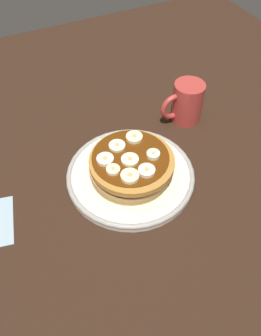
% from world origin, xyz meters
% --- Properties ---
extents(ground_plane, '(1.40, 1.40, 0.03)m').
position_xyz_m(ground_plane, '(0.00, 0.00, -0.01)').
color(ground_plane, black).
extents(plate, '(0.26, 0.26, 0.02)m').
position_xyz_m(plate, '(0.00, 0.00, 0.01)').
color(plate, silver).
rests_on(plate, ground_plane).
extents(pancake_stack, '(0.17, 0.18, 0.05)m').
position_xyz_m(pancake_stack, '(-0.00, 0.00, 0.04)').
color(pancake_stack, '#AD833A').
rests_on(pancake_stack, plate).
extents(banana_slice_0, '(0.03, 0.03, 0.01)m').
position_xyz_m(banana_slice_0, '(0.01, 0.01, 0.07)').
color(banana_slice_0, '#EEEBBD').
rests_on(banana_slice_0, pancake_stack).
extents(banana_slice_1, '(0.03, 0.03, 0.01)m').
position_xyz_m(banana_slice_1, '(0.02, 0.05, 0.07)').
color(banana_slice_1, '#F1F2B5').
rests_on(banana_slice_1, pancake_stack).
extents(banana_slice_2, '(0.03, 0.03, 0.01)m').
position_xyz_m(banana_slice_2, '(0.04, 0.02, 0.07)').
color(banana_slice_2, '#F3EBB4').
rests_on(banana_slice_2, pancake_stack).
extents(banana_slice_3, '(0.03, 0.03, 0.01)m').
position_xyz_m(banana_slice_3, '(0.01, -0.04, 0.07)').
color(banana_slice_3, '#F1E8BF').
rests_on(banana_slice_3, pancake_stack).
extents(banana_slice_4, '(0.03, 0.03, 0.01)m').
position_xyz_m(banana_slice_4, '(-0.01, 0.05, 0.07)').
color(banana_slice_4, '#F9E3C4').
rests_on(banana_slice_4, pancake_stack).
extents(banana_slice_5, '(0.03, 0.03, 0.01)m').
position_xyz_m(banana_slice_5, '(-0.03, -0.04, 0.07)').
color(banana_slice_5, '#F3E6B5').
rests_on(banana_slice_5, pancake_stack).
extents(banana_slice_6, '(0.03, 0.03, 0.01)m').
position_xyz_m(banana_slice_6, '(0.05, -0.01, 0.07)').
color(banana_slice_6, '#F8E3C4').
rests_on(banana_slice_6, pancake_stack).
extents(banana_slice_7, '(0.03, 0.03, 0.01)m').
position_xyz_m(banana_slice_7, '(-0.04, 0.02, 0.07)').
color(banana_slice_7, '#EBF2C3').
rests_on(banana_slice_7, pancake_stack).
extents(coffee_mug, '(0.11, 0.07, 0.10)m').
position_xyz_m(coffee_mug, '(-0.20, -0.11, 0.05)').
color(coffee_mug, '#B23833').
rests_on(coffee_mug, ground_plane).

